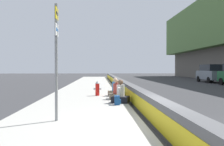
{
  "coord_description": "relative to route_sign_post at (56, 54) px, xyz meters",
  "views": [
    {
      "loc": [
        -6.8,
        1.8,
        1.75
      ],
      "look_at": [
        8.2,
        0.96,
        1.47
      ],
      "focal_mm": 37.74,
      "sensor_mm": 36.0,
      "label": 1
    }
  ],
  "objects": [
    {
      "name": "backpack",
      "position": [
        3.11,
        -2.12,
        -1.88
      ],
      "size": [
        0.32,
        0.28,
        0.4
      ],
      "color": "navy",
      "rests_on": "sidewalk_strip"
    },
    {
      "name": "seated_person_middle",
      "position": [
        5.12,
        -2.24,
        -1.74
      ],
      "size": [
        0.67,
        0.76,
        1.05
      ],
      "color": "#706651",
      "rests_on": "sidewalk_strip"
    },
    {
      "name": "route_sign_post",
      "position": [
        0.0,
        0.0,
        0.0
      ],
      "size": [
        0.44,
        0.09,
        3.6
      ],
      "color": "gray",
      "rests_on": "sidewalk_strip"
    },
    {
      "name": "seated_person_foreground",
      "position": [
        3.79,
        -2.34,
        -1.73
      ],
      "size": [
        0.88,
        0.95,
        1.09
      ],
      "color": "black",
      "rests_on": "sidewalk_strip"
    },
    {
      "name": "seated_person_rear",
      "position": [
        6.59,
        -2.27,
        -1.74
      ],
      "size": [
        0.77,
        0.86,
        1.07
      ],
      "color": "#706651",
      "rests_on": "sidewalk_strip"
    },
    {
      "name": "parked_car_midline",
      "position": [
        21.71,
        -15.45,
        -1.03
      ],
      "size": [
        4.84,
        2.14,
        2.28
      ],
      "color": "slate",
      "rests_on": "ground_plane"
    },
    {
      "name": "ground_plane",
      "position": [
        -0.51,
        -3.1,
        -2.21
      ],
      "size": [
        160.0,
        160.0,
        0.0
      ],
      "primitive_type": "plane",
      "color": "#353538",
      "rests_on": "ground"
    },
    {
      "name": "sidewalk_strip",
      "position": [
        -0.51,
        -0.45,
        -2.14
      ],
      "size": [
        80.0,
        4.4,
        0.14
      ],
      "primitive_type": "cube",
      "color": "#A8A59E",
      "rests_on": "ground_plane"
    },
    {
      "name": "fire_hydrant",
      "position": [
        6.73,
        -1.21,
        -1.62
      ],
      "size": [
        0.26,
        0.46,
        0.88
      ],
      "color": "red",
      "rests_on": "sidewalk_strip"
    },
    {
      "name": "jersey_barrier",
      "position": [
        -0.51,
        -3.1,
        -1.79
      ],
      "size": [
        76.0,
        0.45,
        0.85
      ],
      "color": "#545456",
      "rests_on": "ground_plane"
    }
  ]
}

